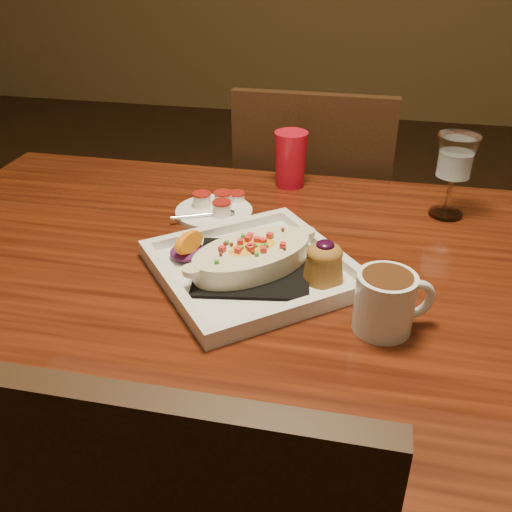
% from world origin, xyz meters
% --- Properties ---
extents(table, '(1.50, 0.90, 0.75)m').
position_xyz_m(table, '(0.00, 0.00, 0.65)').
color(table, '#64230E').
rests_on(table, floor).
extents(chair_far, '(0.42, 0.42, 0.93)m').
position_xyz_m(chair_far, '(-0.00, 0.63, 0.51)').
color(chair_far, black).
rests_on(chair_far, floor).
extents(plate, '(0.43, 0.43, 0.08)m').
position_xyz_m(plate, '(-0.03, -0.02, 0.78)').
color(plate, silver).
rests_on(plate, table).
extents(coffee_mug, '(0.12, 0.09, 0.09)m').
position_xyz_m(coffee_mug, '(0.19, -0.13, 0.80)').
color(coffee_mug, silver).
rests_on(coffee_mug, table).
extents(goblet, '(0.08, 0.08, 0.17)m').
position_xyz_m(goblet, '(0.31, 0.29, 0.87)').
color(goblet, silver).
rests_on(goblet, table).
extents(saucer, '(0.16, 0.16, 0.11)m').
position_xyz_m(saucer, '(-0.16, 0.19, 0.76)').
color(saucer, silver).
rests_on(saucer, table).
extents(creamer_loose, '(0.04, 0.04, 0.03)m').
position_xyz_m(creamer_loose, '(-0.13, 0.25, 0.76)').
color(creamer_loose, white).
rests_on(creamer_loose, table).
extents(red_tumbler, '(0.08, 0.08, 0.13)m').
position_xyz_m(red_tumbler, '(-0.03, 0.38, 0.81)').
color(red_tumbler, red).
rests_on(red_tumbler, table).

